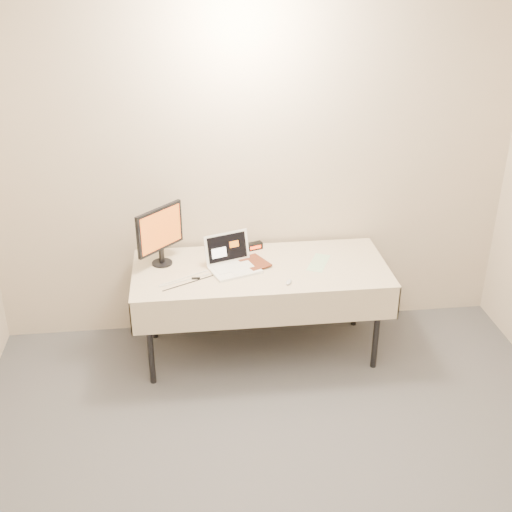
{
  "coord_description": "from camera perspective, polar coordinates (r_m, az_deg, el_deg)",
  "views": [
    {
      "loc": [
        -0.51,
        -2.07,
        2.9
      ],
      "look_at": [
        -0.04,
        1.99,
        0.86
      ],
      "focal_mm": 45.0,
      "sensor_mm": 36.0,
      "label": 1
    }
  ],
  "objects": [
    {
      "name": "laptop",
      "position": [
        4.66,
        -2.18,
        -0.4
      ],
      "size": [
        0.42,
        0.39,
        0.24
      ],
      "rotation": [
        0.0,
        0.0,
        0.34
      ],
      "color": "white",
      "rests_on": "table"
    },
    {
      "name": "monitor",
      "position": [
        4.67,
        -8.53,
        2.14
      ],
      "size": [
        0.32,
        0.33,
        0.44
      ],
      "rotation": [
        0.0,
        0.0,
        0.8
      ],
      "color": "black",
      "rests_on": "table"
    },
    {
      "name": "back_wall",
      "position": [
        4.86,
        -0.22,
        7.88
      ],
      "size": [
        4.0,
        0.1,
        2.7
      ],
      "primitive_type": "cube",
      "color": "beige",
      "rests_on": "ground"
    },
    {
      "name": "usb_dongle",
      "position": [
        4.54,
        -5.37,
        -1.99
      ],
      "size": [
        0.06,
        0.02,
        0.01
      ],
      "primitive_type": "cube",
      "rotation": [
        0.0,
        0.0,
        -0.09
      ],
      "color": "black",
      "rests_on": "table"
    },
    {
      "name": "paper_form",
      "position": [
        4.77,
        5.59,
        -0.59
      ],
      "size": [
        0.23,
        0.32,
        0.0
      ],
      "primitive_type": "cube",
      "rotation": [
        0.0,
        0.0,
        -0.44
      ],
      "color": "#AAD6AB",
      "rests_on": "table"
    },
    {
      "name": "table",
      "position": [
        4.71,
        0.41,
        -1.68
      ],
      "size": [
        1.86,
        0.81,
        0.74
      ],
      "color": "black",
      "rests_on": "ground"
    },
    {
      "name": "clicker",
      "position": [
        4.47,
        2.93,
        -2.33
      ],
      "size": [
        0.07,
        0.09,
        0.02
      ],
      "primitive_type": "ellipsoid",
      "rotation": [
        0.0,
        0.0,
        -0.42
      ],
      "color": "silver",
      "rests_on": "table"
    },
    {
      "name": "alarm_clock",
      "position": [
        4.94,
        -0.17,
        0.89
      ],
      "size": [
        0.14,
        0.09,
        0.05
      ],
      "rotation": [
        0.0,
        0.0,
        0.34
      ],
      "color": "black",
      "rests_on": "table"
    },
    {
      "name": "book",
      "position": [
        4.63,
        -1.05,
        0.25
      ],
      "size": [
        0.16,
        0.1,
        0.23
      ],
      "primitive_type": "imported",
      "rotation": [
        0.0,
        0.0,
        0.48
      ],
      "color": "#94391A",
      "rests_on": "table"
    }
  ]
}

